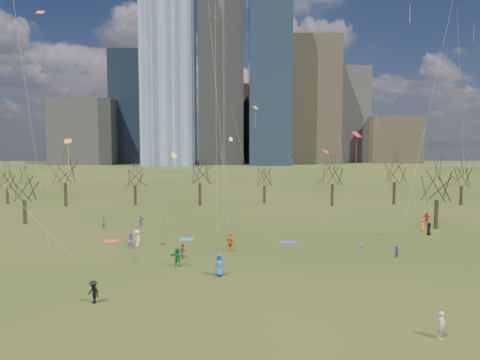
{
  "coord_description": "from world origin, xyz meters",
  "views": [
    {
      "loc": [
        -0.58,
        -37.51,
        11.14
      ],
      "look_at": [
        0.0,
        12.0,
        7.0
      ],
      "focal_mm": 32.0,
      "sensor_mm": 36.0,
      "label": 1
    }
  ],
  "objects_px": {
    "blanket_teal": "(186,239)",
    "person_0": "(219,265)",
    "blanket_navy": "(288,242)",
    "person_2": "(183,251)",
    "person_1": "(442,325)",
    "blanket_crimson": "(112,241)",
    "person_4": "(230,243)"
  },
  "relations": [
    {
      "from": "blanket_crimson",
      "to": "person_2",
      "type": "xyz_separation_m",
      "value": [
        9.2,
        -7.69,
        0.74
      ]
    },
    {
      "from": "blanket_crimson",
      "to": "person_1",
      "type": "distance_m",
      "value": 36.23
    },
    {
      "from": "blanket_teal",
      "to": "blanket_crimson",
      "type": "xyz_separation_m",
      "value": [
        -8.51,
        -0.83,
        0.0
      ]
    },
    {
      "from": "blanket_navy",
      "to": "person_4",
      "type": "bearing_deg",
      "value": -147.66
    },
    {
      "from": "blanket_teal",
      "to": "person_1",
      "type": "bearing_deg",
      "value": -55.77
    },
    {
      "from": "blanket_teal",
      "to": "person_2",
      "type": "height_order",
      "value": "person_2"
    },
    {
      "from": "blanket_crimson",
      "to": "person_0",
      "type": "distance_m",
      "value": 18.56
    },
    {
      "from": "blanket_teal",
      "to": "person_0",
      "type": "height_order",
      "value": "person_0"
    },
    {
      "from": "blanket_navy",
      "to": "blanket_crimson",
      "type": "distance_m",
      "value": 20.3
    },
    {
      "from": "blanket_teal",
      "to": "blanket_navy",
      "type": "height_order",
      "value": "same"
    },
    {
      "from": "blanket_navy",
      "to": "person_2",
      "type": "relative_size",
      "value": 1.07
    },
    {
      "from": "blanket_navy",
      "to": "person_1",
      "type": "xyz_separation_m",
      "value": [
        5.85,
        -24.23,
        0.78
      ]
    },
    {
      "from": "blanket_teal",
      "to": "blanket_navy",
      "type": "relative_size",
      "value": 1.0
    },
    {
      "from": "blanket_teal",
      "to": "person_1",
      "type": "xyz_separation_m",
      "value": [
        17.63,
        -25.91,
        0.78
      ]
    },
    {
      "from": "blanket_teal",
      "to": "person_1",
      "type": "relative_size",
      "value": 1.01
    },
    {
      "from": "blanket_crimson",
      "to": "person_0",
      "type": "relative_size",
      "value": 0.83
    },
    {
      "from": "blanket_navy",
      "to": "person_4",
      "type": "relative_size",
      "value": 0.85
    },
    {
      "from": "person_1",
      "to": "person_0",
      "type": "bearing_deg",
      "value": 87.0
    },
    {
      "from": "person_4",
      "to": "blanket_teal",
      "type": "bearing_deg",
      "value": -7.75
    },
    {
      "from": "blanket_navy",
      "to": "person_1",
      "type": "relative_size",
      "value": 1.01
    },
    {
      "from": "blanket_navy",
      "to": "person_1",
      "type": "bearing_deg",
      "value": -76.42
    },
    {
      "from": "person_0",
      "to": "blanket_crimson",
      "type": "bearing_deg",
      "value": 126.25
    },
    {
      "from": "blanket_crimson",
      "to": "person_1",
      "type": "relative_size",
      "value": 1.01
    },
    {
      "from": "blanket_navy",
      "to": "person_2",
      "type": "height_order",
      "value": "person_2"
    },
    {
      "from": "person_2",
      "to": "blanket_teal",
      "type": "bearing_deg",
      "value": -2.36
    },
    {
      "from": "blanket_teal",
      "to": "blanket_crimson",
      "type": "relative_size",
      "value": 1.0
    },
    {
      "from": "blanket_navy",
      "to": "blanket_crimson",
      "type": "relative_size",
      "value": 1.0
    },
    {
      "from": "blanket_teal",
      "to": "person_0",
      "type": "distance_m",
      "value": 14.83
    },
    {
      "from": "person_4",
      "to": "person_1",
      "type": "bearing_deg",
      "value": 161.56
    },
    {
      "from": "person_2",
      "to": "person_4",
      "type": "relative_size",
      "value": 0.8
    },
    {
      "from": "person_1",
      "to": "person_2",
      "type": "bearing_deg",
      "value": 82.93
    },
    {
      "from": "blanket_teal",
      "to": "person_2",
      "type": "bearing_deg",
      "value": -85.35
    }
  ]
}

